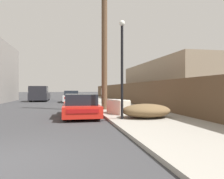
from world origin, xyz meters
name	(u,v)px	position (x,y,z in m)	size (l,w,h in m)	color
sidewalk_curb	(99,100)	(5.30, 23.50, 0.06)	(4.20, 63.00, 0.12)	#9E998E
discarded_fridge	(118,107)	(4.11, 7.22, 0.51)	(1.05, 1.75, 0.80)	silver
parked_sports_car_red	(80,106)	(2.02, 7.25, 0.56)	(1.87, 4.69, 1.23)	red
car_parked_mid	(71,97)	(1.73, 20.58, 0.61)	(1.87, 4.29, 1.31)	silver
pickup_truck	(40,94)	(-2.06, 23.33, 0.91)	(2.13, 5.52, 1.84)	#232328
utility_pole	(104,41)	(3.78, 9.92, 4.77)	(1.80, 0.39, 9.16)	brown
street_lamp	(122,62)	(3.78, 5.00, 2.75)	(0.26, 0.26, 4.51)	black
brush_pile	(146,111)	(5.04, 5.27, 0.45)	(2.36, 1.84, 0.67)	brown
wooden_fence	(122,93)	(7.25, 19.10, 1.09)	(0.08, 38.63, 1.94)	brown
building_right_house	(173,83)	(12.05, 16.34, 2.09)	(6.00, 15.36, 4.18)	gray
pedestrian	(103,94)	(4.80, 17.10, 1.00)	(0.34, 0.34, 1.71)	#282D42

